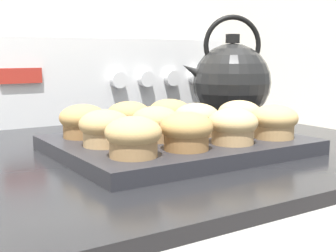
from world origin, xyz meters
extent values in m
cube|color=black|center=(0.00, 0.36, 0.88)|extent=(0.73, 0.68, 0.02)
cube|color=white|center=(0.00, 0.68, 0.98)|extent=(0.72, 0.05, 0.19)
cube|color=#B72D23|center=(-0.16, 0.64, 1.00)|extent=(0.08, 0.01, 0.03)
cylinder|color=white|center=(0.05, 0.64, 0.98)|extent=(0.04, 0.02, 0.04)
cylinder|color=white|center=(0.13, 0.64, 0.98)|extent=(0.04, 0.02, 0.04)
cylinder|color=white|center=(0.20, 0.64, 0.98)|extent=(0.04, 0.02, 0.04)
cylinder|color=white|center=(0.27, 0.64, 0.98)|extent=(0.04, 0.02, 0.04)
cube|color=#28282D|center=(-0.02, 0.29, 0.90)|extent=(0.37, 0.29, 0.02)
cylinder|color=#A37A4C|center=(-0.14, 0.21, 0.93)|extent=(0.06, 0.06, 0.02)
ellipsoid|color=tan|center=(-0.14, 0.21, 0.95)|extent=(0.07, 0.07, 0.04)
cylinder|color=olive|center=(-0.06, 0.21, 0.93)|extent=(0.06, 0.06, 0.02)
ellipsoid|color=tan|center=(-0.06, 0.21, 0.95)|extent=(0.07, 0.07, 0.04)
cylinder|color=tan|center=(0.02, 0.21, 0.93)|extent=(0.06, 0.06, 0.02)
ellipsoid|color=tan|center=(0.02, 0.21, 0.95)|extent=(0.07, 0.07, 0.04)
cylinder|color=tan|center=(0.10, 0.21, 0.93)|extent=(0.06, 0.06, 0.02)
ellipsoid|color=tan|center=(0.10, 0.21, 0.95)|extent=(0.07, 0.07, 0.04)
cylinder|color=tan|center=(-0.14, 0.29, 0.93)|extent=(0.06, 0.06, 0.02)
ellipsoid|color=tan|center=(-0.14, 0.29, 0.95)|extent=(0.07, 0.07, 0.04)
cylinder|color=#A37A4C|center=(-0.06, 0.29, 0.93)|extent=(0.06, 0.06, 0.02)
ellipsoid|color=tan|center=(-0.06, 0.29, 0.95)|extent=(0.07, 0.07, 0.04)
cylinder|color=#A37A4C|center=(0.02, 0.29, 0.93)|extent=(0.06, 0.06, 0.02)
ellipsoid|color=tan|center=(0.02, 0.29, 0.95)|extent=(0.07, 0.07, 0.04)
cylinder|color=tan|center=(0.10, 0.29, 0.93)|extent=(0.06, 0.06, 0.02)
ellipsoid|color=tan|center=(0.10, 0.29, 0.95)|extent=(0.07, 0.07, 0.04)
cylinder|color=olive|center=(-0.14, 0.37, 0.93)|extent=(0.06, 0.06, 0.02)
ellipsoid|color=tan|center=(-0.14, 0.37, 0.95)|extent=(0.07, 0.07, 0.04)
cylinder|color=olive|center=(-0.06, 0.37, 0.93)|extent=(0.06, 0.06, 0.02)
ellipsoid|color=tan|center=(-0.06, 0.37, 0.95)|extent=(0.07, 0.07, 0.04)
cylinder|color=#A37A4C|center=(0.02, 0.37, 0.93)|extent=(0.06, 0.06, 0.02)
ellipsoid|color=tan|center=(0.02, 0.37, 0.95)|extent=(0.07, 0.07, 0.04)
sphere|color=black|center=(0.27, 0.50, 0.98)|extent=(0.17, 0.17, 0.17)
cylinder|color=black|center=(0.27, 0.50, 1.08)|extent=(0.03, 0.03, 0.02)
cone|color=black|center=(0.19, 0.53, 1.00)|extent=(0.09, 0.07, 0.07)
torus|color=black|center=(0.27, 0.50, 1.06)|extent=(0.13, 0.06, 0.13)
camera|label=1|loc=(-0.42, -0.31, 1.04)|focal=50.00mm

